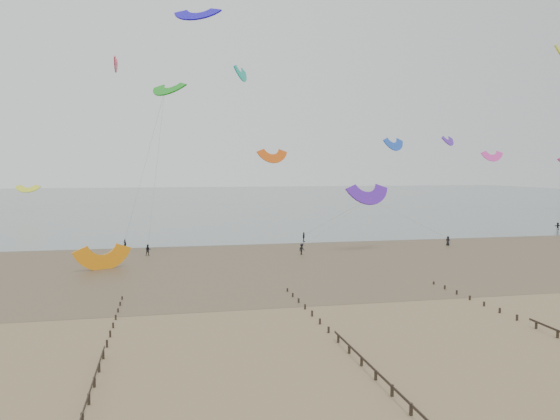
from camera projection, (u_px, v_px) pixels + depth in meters
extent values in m
plane|color=brown|center=(274.00, 323.00, 49.05)|extent=(500.00, 500.00, 0.00)
plane|color=#475654|center=(186.00, 199.00, 244.08)|extent=(500.00, 500.00, 0.00)
plane|color=#473A28|center=(229.00, 259.00, 83.18)|extent=(500.00, 500.00, 0.00)
ellipsoid|color=slate|center=(94.00, 282.00, 66.77)|extent=(23.60, 14.36, 0.01)
ellipsoid|color=slate|center=(300.00, 254.00, 88.60)|extent=(33.64, 18.32, 0.01)
ellipsoid|color=slate|center=(511.00, 255.00, 87.65)|extent=(19.65, 13.67, 0.01)
cube|color=black|center=(82.00, 419.00, 29.60)|extent=(0.16, 0.16, 0.77)
cube|color=black|center=(89.00, 399.00, 32.16)|extent=(0.16, 0.16, 0.74)
cube|color=black|center=(94.00, 383.00, 34.73)|extent=(0.16, 0.16, 0.71)
cube|color=black|center=(99.00, 368.00, 37.30)|extent=(0.16, 0.16, 0.68)
cube|color=black|center=(103.00, 355.00, 39.87)|extent=(0.16, 0.16, 0.65)
cube|color=black|center=(107.00, 344.00, 42.43)|extent=(0.16, 0.16, 0.62)
cube|color=black|center=(110.00, 334.00, 45.00)|extent=(0.16, 0.16, 0.59)
cube|color=black|center=(113.00, 325.00, 47.57)|extent=(0.16, 0.16, 0.57)
cube|color=black|center=(116.00, 317.00, 50.13)|extent=(0.16, 0.16, 0.54)
cube|color=black|center=(118.00, 310.00, 52.70)|extent=(0.16, 0.16, 0.51)
cube|color=black|center=(120.00, 304.00, 55.27)|extent=(0.16, 0.16, 0.48)
cube|color=black|center=(122.00, 298.00, 57.84)|extent=(0.16, 0.16, 0.45)
cube|color=black|center=(411.00, 409.00, 30.76)|extent=(0.16, 0.16, 0.80)
cube|color=black|center=(392.00, 391.00, 33.33)|extent=(0.16, 0.16, 0.77)
cube|color=black|center=(376.00, 375.00, 35.90)|extent=(0.16, 0.16, 0.74)
cube|color=black|center=(362.00, 362.00, 38.47)|extent=(0.16, 0.16, 0.71)
cube|color=black|center=(349.00, 350.00, 41.03)|extent=(0.16, 0.16, 0.68)
cube|color=black|center=(338.00, 339.00, 43.60)|extent=(0.16, 0.16, 0.65)
cube|color=black|center=(329.00, 330.00, 46.17)|extent=(0.16, 0.16, 0.62)
cube|color=black|center=(320.00, 321.00, 48.74)|extent=(0.16, 0.16, 0.59)
cube|color=black|center=(312.00, 314.00, 51.30)|extent=(0.16, 0.16, 0.57)
cube|color=black|center=(305.00, 307.00, 53.87)|extent=(0.16, 0.16, 0.54)
cube|color=black|center=(299.00, 301.00, 56.44)|extent=(0.16, 0.16, 0.51)
cube|color=black|center=(293.00, 295.00, 59.00)|extent=(0.16, 0.16, 0.48)
cube|color=black|center=(287.00, 290.00, 61.57)|extent=(0.16, 0.16, 0.45)
cube|color=black|center=(558.00, 335.00, 44.77)|extent=(0.16, 0.16, 0.68)
cube|color=black|center=(536.00, 326.00, 47.34)|extent=(0.16, 0.16, 0.65)
cube|color=black|center=(517.00, 318.00, 49.90)|extent=(0.16, 0.16, 0.62)
cube|color=black|center=(500.00, 311.00, 52.47)|extent=(0.16, 0.16, 0.59)
cube|color=black|center=(484.00, 304.00, 55.04)|extent=(0.16, 0.16, 0.57)
cube|color=black|center=(470.00, 298.00, 57.60)|extent=(0.16, 0.16, 0.54)
cube|color=black|center=(457.00, 293.00, 60.17)|extent=(0.16, 0.16, 0.51)
cube|color=black|center=(445.00, 288.00, 62.74)|extent=(0.16, 0.16, 0.48)
cube|color=black|center=(434.00, 283.00, 65.31)|extent=(0.16, 0.16, 0.45)
imported|color=black|center=(125.00, 244.00, 94.95)|extent=(0.67, 0.61, 1.54)
imported|color=black|center=(448.00, 241.00, 97.97)|extent=(0.95, 0.99, 1.70)
imported|color=black|center=(148.00, 250.00, 86.70)|extent=(0.93, 0.76, 1.79)
imported|color=black|center=(558.00, 226.00, 122.36)|extent=(1.62, 0.60, 1.72)
imported|color=black|center=(304.00, 237.00, 103.02)|extent=(0.89, 1.16, 1.83)
imported|color=black|center=(302.00, 249.00, 87.73)|extent=(1.35, 1.24, 1.82)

